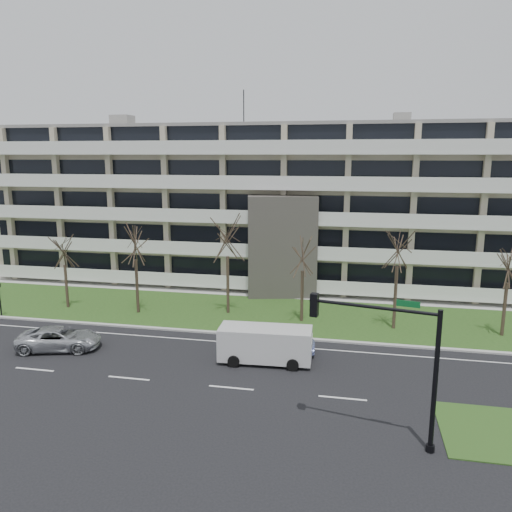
% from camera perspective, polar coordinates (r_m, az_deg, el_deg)
% --- Properties ---
extents(ground, '(160.00, 160.00, 0.00)m').
position_cam_1_polar(ground, '(28.15, -2.85, -14.82)').
color(ground, black).
rests_on(ground, ground).
extents(grass_verge, '(90.00, 10.00, 0.06)m').
position_cam_1_polar(grass_verge, '(39.95, 1.76, -6.65)').
color(grass_verge, '#1D4316').
rests_on(grass_verge, ground).
extents(curb, '(90.00, 0.35, 0.12)m').
position_cam_1_polar(curb, '(35.30, 0.37, -9.09)').
color(curb, '#B2B2AD').
rests_on(curb, ground).
extents(sidewalk, '(90.00, 2.00, 0.08)m').
position_cam_1_polar(sidewalk, '(45.14, 2.93, -4.50)').
color(sidewalk, '#B2B2AD').
rests_on(sidewalk, ground).
extents(lane_edge_line, '(90.00, 0.12, 0.01)m').
position_cam_1_polar(lane_edge_line, '(33.94, -0.12, -10.05)').
color(lane_edge_line, white).
rests_on(lane_edge_line, ground).
extents(apartment_building, '(60.50, 15.10, 18.75)m').
position_cam_1_polar(apartment_building, '(50.39, 4.17, 5.94)').
color(apartment_building, '#B1A58A').
rests_on(apartment_building, ground).
extents(silver_pickup, '(5.68, 3.65, 1.46)m').
position_cam_1_polar(silver_pickup, '(35.31, -21.56, -8.77)').
color(silver_pickup, silver).
rests_on(silver_pickup, ground).
extents(blue_sedan, '(4.77, 1.96, 1.54)m').
position_cam_1_polar(blue_sedan, '(32.38, 2.54, -9.70)').
color(blue_sedan, '#7C8AD7').
rests_on(blue_sedan, ground).
extents(white_van, '(5.73, 2.54, 2.18)m').
position_cam_1_polar(white_van, '(30.79, 1.21, -9.76)').
color(white_van, silver).
rests_on(white_van, ground).
extents(traffic_signal, '(5.58, 1.46, 6.57)m').
position_cam_1_polar(traffic_signal, '(22.36, 15.16, -10.49)').
color(traffic_signal, black).
rests_on(traffic_signal, ground).
extents(tree_1, '(3.23, 3.23, 6.46)m').
position_cam_1_polar(tree_1, '(43.37, -21.14, 0.82)').
color(tree_1, '#382B21').
rests_on(tree_1, ground).
extents(tree_2, '(3.90, 3.90, 7.80)m').
position_cam_1_polar(tree_2, '(40.02, -13.70, 1.96)').
color(tree_2, '#382B21').
rests_on(tree_2, ground).
extents(tree_3, '(4.17, 4.17, 8.33)m').
position_cam_1_polar(tree_3, '(38.78, -3.31, 2.60)').
color(tree_3, '#382B21').
rests_on(tree_3, ground).
extents(tree_4, '(3.53, 3.53, 7.05)m').
position_cam_1_polar(tree_4, '(37.10, 5.38, 0.58)').
color(tree_4, '#382B21').
rests_on(tree_4, ground).
extents(tree_5, '(4.16, 4.16, 8.32)m').
position_cam_1_polar(tree_5, '(36.53, 15.97, 1.60)').
color(tree_5, '#382B21').
rests_on(tree_5, ground).
extents(tree_6, '(3.43, 3.43, 6.86)m').
position_cam_1_polar(tree_6, '(38.03, 26.96, -0.59)').
color(tree_6, '#382B21').
rests_on(tree_6, ground).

